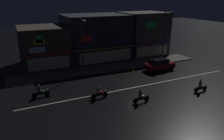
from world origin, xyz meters
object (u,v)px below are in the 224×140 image
streetlamp_west (82,42)px  pedestrian_on_sidewalk (132,58)px  motorcycle_opposite_lane (201,86)px  parked_car_near_kerb (159,64)px  traffic_cone (133,69)px  motorcycle_following (99,93)px  motorcycle_lead (141,97)px  streetlamp_mid (165,32)px  motorcycle_trailing_far (40,92)px

streetlamp_west → pedestrian_on_sidewalk: streetlamp_west is taller
pedestrian_on_sidewalk → motorcycle_opposite_lane: size_ratio=0.93×
pedestrian_on_sidewalk → parked_car_near_kerb: size_ratio=0.41×
pedestrian_on_sidewalk → traffic_cone: pedestrian_on_sidewalk is taller
motorcycle_opposite_lane → motorcycle_following: bearing=-24.1°
pedestrian_on_sidewalk → traffic_cone: bearing=-177.8°
motorcycle_lead → motorcycle_following: bearing=-46.0°
streetlamp_mid → motorcycle_following: streetlamp_mid is taller
motorcycle_lead → motorcycle_following: 4.40m
streetlamp_mid → motorcycle_lead: streetlamp_mid is taller
streetlamp_west → motorcycle_opposite_lane: streetlamp_west is taller
streetlamp_west → traffic_cone: bearing=-18.8°
pedestrian_on_sidewalk → motorcycle_lead: 13.59m
streetlamp_west → parked_car_near_kerb: bearing=-18.4°
streetlamp_mid → pedestrian_on_sidewalk: (-5.75, 0.57, -3.81)m
traffic_cone → motorcycle_following: bearing=-141.7°
streetlamp_mid → motorcycle_opposite_lane: (-4.29, -12.23, -4.14)m
motorcycle_trailing_far → traffic_cone: motorcycle_trailing_far is taller
streetlamp_west → parked_car_near_kerb: streetlamp_west is taller
streetlamp_mid → parked_car_near_kerb: 6.80m
streetlamp_west → motorcycle_following: 9.21m
pedestrian_on_sidewalk → motorcycle_opposite_lane: (1.46, -12.80, -0.33)m
streetlamp_mid → parked_car_near_kerb: bearing=-133.1°
motorcycle_following → traffic_cone: motorcycle_following is taller
pedestrian_on_sidewalk → streetlamp_west: bearing=128.0°
streetlamp_mid → parked_car_near_kerb: streetlamp_mid is taller
motorcycle_opposite_lane → motorcycle_trailing_far: same height
pedestrian_on_sidewalk → traffic_cone: (-1.81, -3.43, -0.69)m
motorcycle_lead → motorcycle_opposite_lane: (7.47, -0.61, 0.00)m
streetlamp_west → motorcycle_trailing_far: streetlamp_west is taller
motorcycle_lead → motorcycle_following: same height
streetlamp_mid → traffic_cone: bearing=-159.3°
traffic_cone → streetlamp_mid: bearing=20.7°
motorcycle_lead → motorcycle_trailing_far: 10.60m
streetlamp_west → streetlamp_mid: size_ratio=0.92×
parked_car_near_kerb → motorcycle_trailing_far: parked_car_near_kerb is taller
streetlamp_west → streetlamp_mid: (14.21, 0.60, 0.32)m
streetlamp_west → pedestrian_on_sidewalk: bearing=7.9°
streetlamp_mid → traffic_cone: (-7.56, -2.86, -4.50)m
streetlamp_mid → streetlamp_west: bearing=-177.6°
parked_car_near_kerb → pedestrian_on_sidewalk: bearing=-67.2°
streetlamp_west → parked_car_near_kerb: size_ratio=1.71×
streetlamp_west → motorcycle_opposite_lane: (9.92, -11.63, -3.82)m
parked_car_near_kerb → motorcycle_trailing_far: 17.09m
motorcycle_lead → motorcycle_trailing_far: same height
streetlamp_mid → motorcycle_lead: size_ratio=4.19×
pedestrian_on_sidewalk → motorcycle_lead: bearing=-176.1°
streetlamp_mid → pedestrian_on_sidewalk: streetlamp_mid is taller
motorcycle_following → traffic_cone: 9.77m
pedestrian_on_sidewalk → motorcycle_trailing_far: 16.42m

